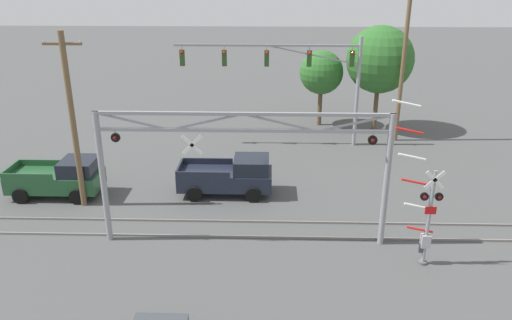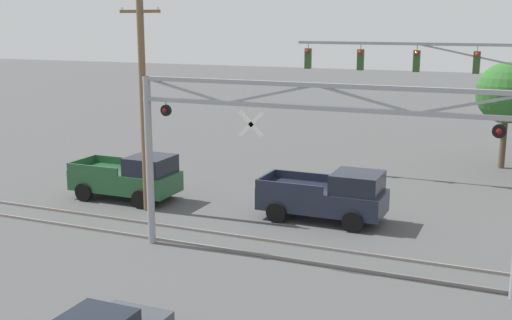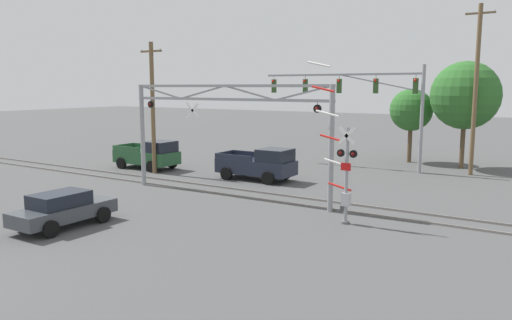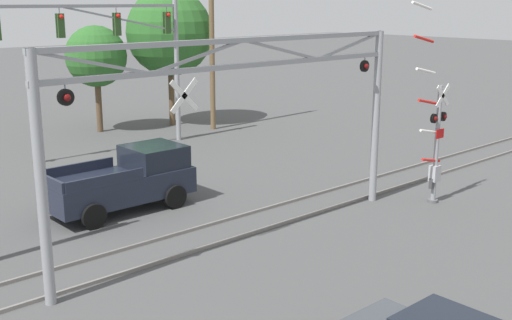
# 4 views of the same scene
# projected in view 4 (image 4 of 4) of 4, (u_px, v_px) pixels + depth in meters

# --- Properties ---
(rail_track_near) EXTENTS (80.00, 0.08, 0.10)m
(rail_track_near) POSITION_uv_depth(u_px,v_px,m) (238.00, 237.00, 19.03)
(rail_track_near) COLOR gray
(rail_track_near) RESTS_ON ground_plane
(rail_track_far) EXTENTS (80.00, 0.08, 0.10)m
(rail_track_far) POSITION_uv_depth(u_px,v_px,m) (209.00, 225.00, 20.06)
(rail_track_far) COLOR gray
(rail_track_far) RESTS_ON ground_plane
(crossing_gantry) EXTENTS (12.22, 0.29, 5.89)m
(crossing_gantry) POSITION_uv_depth(u_px,v_px,m) (244.00, 106.00, 17.85)
(crossing_gantry) COLOR gray
(crossing_gantry) RESTS_ON ground_plane
(crossing_signal_mast) EXTENTS (2.34, 0.35, 6.87)m
(crossing_signal_mast) POSITION_uv_depth(u_px,v_px,m) (435.00, 140.00, 21.84)
(crossing_signal_mast) COLOR gray
(crossing_signal_mast) RESTS_ON ground_plane
(traffic_signal_span) EXTENTS (12.02, 0.39, 7.24)m
(traffic_signal_span) POSITION_uv_depth(u_px,v_px,m) (110.00, 39.00, 28.97)
(traffic_signal_span) COLOR gray
(traffic_signal_span) RESTS_ON ground_plane
(pickup_truck_lead) EXTENTS (4.91, 2.29, 2.04)m
(pickup_truck_lead) POSITION_uv_depth(u_px,v_px,m) (126.00, 180.00, 21.53)
(pickup_truck_lead) COLOR #1E2333
(pickup_truck_lead) RESTS_ON ground_plane
(utility_pole_right) EXTENTS (1.80, 0.28, 10.99)m
(utility_pole_right) POSITION_uv_depth(u_px,v_px,m) (212.00, 24.00, 33.96)
(utility_pole_right) COLOR brown
(utility_pole_right) RESTS_ON ground_plane
(background_tree_beyond_span) EXTENTS (4.76, 4.76, 7.56)m
(background_tree_beyond_span) POSITION_uv_depth(u_px,v_px,m) (170.00, 32.00, 35.19)
(background_tree_beyond_span) COLOR brown
(background_tree_beyond_span) RESTS_ON ground_plane
(background_tree_far_left_verge) EXTENTS (3.22, 3.22, 5.64)m
(background_tree_far_left_verge) POSITION_uv_depth(u_px,v_px,m) (96.00, 57.00, 33.65)
(background_tree_far_left_verge) COLOR brown
(background_tree_far_left_verge) RESTS_ON ground_plane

